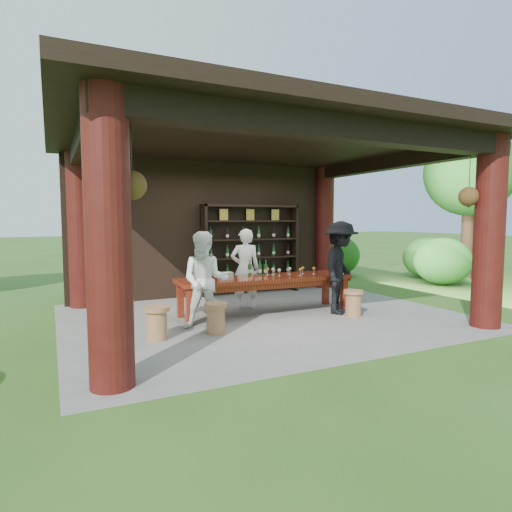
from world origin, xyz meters
name	(u,v)px	position (x,y,z in m)	size (l,w,h in m)	color
ground	(265,316)	(0.00, 0.00, 0.00)	(90.00, 90.00, 0.00)	#2D5119
pavilion	(255,207)	(-0.01, 0.43, 2.13)	(7.50, 6.00, 3.60)	slate
wine_shelf	(251,249)	(0.85, 2.45, 1.13)	(2.56, 0.39, 2.25)	black
tasting_table	(265,282)	(0.11, 0.20, 0.64)	(3.56, 1.06, 0.75)	#56190C
stool_near_left	(216,317)	(-1.30, -0.77, 0.27)	(0.39, 0.39, 0.51)	#98613D
stool_near_right	(353,303)	(1.55, -0.76, 0.27)	(0.39, 0.39, 0.51)	#98613D
stool_far_left	(157,322)	(-2.27, -0.74, 0.28)	(0.40, 0.40, 0.53)	#98613D
host	(245,269)	(-0.03, 0.87, 0.84)	(0.62, 0.40, 1.69)	white
guest_woman	(205,281)	(-1.36, -0.42, 0.84)	(0.82, 0.64, 1.68)	white
guest_man	(340,267)	(1.48, -0.41, 0.93)	(1.20, 0.69, 1.85)	black
table_bottles	(258,267)	(0.11, 0.50, 0.90)	(0.40, 0.17, 0.31)	#194C1E
table_glasses	(290,271)	(0.69, 0.24, 0.82)	(1.00, 0.42, 0.15)	silver
napkin_basket	(226,276)	(-0.76, 0.14, 0.82)	(0.26, 0.18, 0.14)	#BF6672
shrubs	(343,275)	(2.59, 0.93, 0.55)	(15.54, 8.39, 1.36)	#194C14
trees	(365,160)	(3.39, 1.20, 3.37)	(21.29, 9.42, 4.80)	#3F2819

